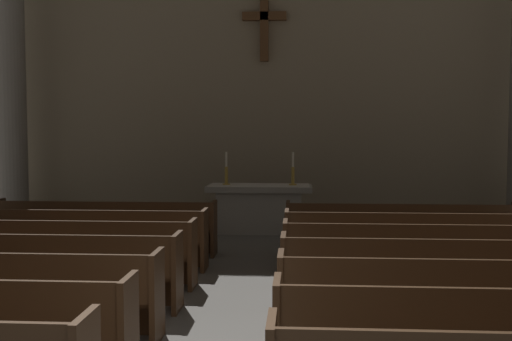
{
  "coord_description": "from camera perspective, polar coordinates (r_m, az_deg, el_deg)",
  "views": [
    {
      "loc": [
        0.81,
        -4.19,
        2.23
      ],
      "look_at": [
        0.0,
        7.96,
        1.39
      ],
      "focal_mm": 44.56,
      "sensor_mm": 36.0,
      "label": 1
    }
  ],
  "objects": [
    {
      "name": "pew_left_row_6",
      "position": [
        10.38,
        -15.26,
        -5.89
      ],
      "size": [
        3.9,
        0.5,
        0.95
      ],
      "color": "#422B19",
      "rests_on": "ground"
    },
    {
      "name": "pew_right_row_7",
      "position": [
        11.05,
        12.92,
        -5.27
      ],
      "size": [
        3.9,
        0.5,
        0.95
      ],
      "color": "#422B19",
      "rests_on": "ground"
    },
    {
      "name": "pew_right_row_5",
      "position": [
        8.91,
        15.17,
        -7.52
      ],
      "size": [
        3.9,
        0.5,
        0.95
      ],
      "color": "#422B19",
      "rests_on": "ground"
    },
    {
      "name": "pew_right_row_2",
      "position": [
        5.8,
        21.79,
        -13.89
      ],
      "size": [
        3.9,
        0.5,
        0.95
      ],
      "color": "#422B19",
      "rests_on": "ground"
    },
    {
      "name": "pew_right_row_4",
      "position": [
        7.86,
        16.77,
        -9.09
      ],
      "size": [
        3.9,
        0.5,
        0.95
      ],
      "color": "#422B19",
      "rests_on": "ground"
    },
    {
      "name": "altar",
      "position": [
        13.37,
        0.31,
        -3.33
      ],
      "size": [
        2.2,
        0.9,
        1.01
      ],
      "color": "#A8A399",
      "rests_on": "ground"
    },
    {
      "name": "candlestick_left",
      "position": [
        13.36,
        -2.68,
        -0.33
      ],
      "size": [
        0.16,
        0.16,
        0.69
      ],
      "color": "#B79338",
      "rests_on": "altar"
    },
    {
      "name": "apse_with_cross",
      "position": [
        15.42,
        0.79,
        11.14
      ],
      "size": [
        12.64,
        0.44,
        8.31
      ],
      "color": "gray",
      "rests_on": "ground"
    },
    {
      "name": "pew_left_row_7",
      "position": [
        11.42,
        -13.44,
        -4.98
      ],
      "size": [
        3.9,
        0.5,
        0.95
      ],
      "color": "#422B19",
      "rests_on": "ground"
    },
    {
      "name": "pew_right_row_3",
      "position": [
        6.82,
        18.88,
        -11.14
      ],
      "size": [
        3.9,
        0.5,
        0.95
      ],
      "color": "#422B19",
      "rests_on": "ground"
    },
    {
      "name": "pew_left_row_4",
      "position": [
        8.37,
        -20.25,
        -8.37
      ],
      "size": [
        3.9,
        0.5,
        0.95
      ],
      "color": "#422B19",
      "rests_on": "ground"
    },
    {
      "name": "pew_right_row_6",
      "position": [
        9.98,
        13.92,
        -6.27
      ],
      "size": [
        3.9,
        0.5,
        0.95
      ],
      "color": "#422B19",
      "rests_on": "ground"
    },
    {
      "name": "pew_left_row_5",
      "position": [
        9.37,
        -17.48,
        -7.0
      ],
      "size": [
        3.9,
        0.5,
        0.95
      ],
      "color": "#422B19",
      "rests_on": "ground"
    },
    {
      "name": "column_left_fourth",
      "position": [
        15.42,
        -21.44,
        9.28
      ],
      "size": [
        1.18,
        1.18,
        7.64
      ],
      "color": "gray",
      "rests_on": "ground"
    },
    {
      "name": "candlestick_right",
      "position": [
        13.28,
        3.33,
        -0.36
      ],
      "size": [
        0.16,
        0.16,
        0.69
      ],
      "color": "#B79338",
      "rests_on": "altar"
    }
  ]
}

